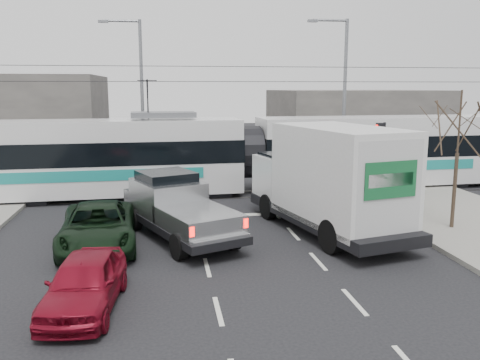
{
  "coord_description": "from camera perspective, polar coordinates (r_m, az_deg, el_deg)",
  "views": [
    {
      "loc": [
        -2.9,
        -14.26,
        5.25
      ],
      "look_at": [
        -0.05,
        4.31,
        1.8
      ],
      "focal_mm": 38.0,
      "sensor_mm": 36.0,
      "label": 1
    }
  ],
  "objects": [
    {
      "name": "ground",
      "position": [
        15.48,
        2.65,
        -9.44
      ],
      "size": [
        120.0,
        120.0,
        0.0
      ],
      "primitive_type": "plane",
      "color": "black",
      "rests_on": "ground"
    },
    {
      "name": "rails",
      "position": [
        24.99,
        -1.85,
        -1.7
      ],
      "size": [
        60.0,
        1.6,
        0.03
      ],
      "primitive_type": "cube",
      "color": "#33302D",
      "rests_on": "ground"
    },
    {
      "name": "building_right",
      "position": [
        41.15,
        12.62,
        6.33
      ],
      "size": [
        12.0,
        10.0,
        5.0
      ],
      "primitive_type": "cube",
      "color": "slate",
      "rests_on": "ground"
    },
    {
      "name": "bare_tree",
      "position": [
        19.83,
        23.39,
        5.34
      ],
      "size": [
        2.4,
        2.4,
        5.0
      ],
      "color": "#47382B",
      "rests_on": "ground"
    },
    {
      "name": "traffic_signal",
      "position": [
        22.92,
        15.52,
        3.74
      ],
      "size": [
        0.44,
        0.44,
        3.6
      ],
      "color": "black",
      "rests_on": "ground"
    },
    {
      "name": "street_lamp_near",
      "position": [
        30.05,
        11.33,
        9.95
      ],
      "size": [
        2.38,
        0.25,
        9.0
      ],
      "color": "slate",
      "rests_on": "ground"
    },
    {
      "name": "street_lamp_far",
      "position": [
        30.29,
        -11.31,
        9.95
      ],
      "size": [
        2.38,
        0.25,
        9.0
      ],
      "color": "slate",
      "rests_on": "ground"
    },
    {
      "name": "catenary",
      "position": [
        24.48,
        -1.9,
        7.19
      ],
      "size": [
        60.0,
        0.2,
        7.0
      ],
      "color": "black",
      "rests_on": "ground"
    },
    {
      "name": "tram",
      "position": [
        25.39,
        0.98,
        2.98
      ],
      "size": [
        27.27,
        3.97,
        5.55
      ],
      "rotation": [
        0.0,
        0.0,
        0.04
      ],
      "color": "silver",
      "rests_on": "ground"
    },
    {
      "name": "silver_pickup",
      "position": [
        18.1,
        -7.22,
        -2.92
      ],
      "size": [
        4.26,
        6.46,
        2.23
      ],
      "rotation": [
        0.0,
        0.0,
        0.39
      ],
      "color": "black",
      "rests_on": "ground"
    },
    {
      "name": "box_truck",
      "position": [
        18.53,
        10.02,
        -0.07
      ],
      "size": [
        4.45,
        8.24,
        3.91
      ],
      "rotation": [
        0.0,
        0.0,
        0.24
      ],
      "color": "black",
      "rests_on": "ground"
    },
    {
      "name": "navy_pickup",
      "position": [
        23.48,
        12.09,
        -0.15
      ],
      "size": [
        3.56,
        5.34,
        2.12
      ],
      "rotation": [
        0.0,
        0.0,
        0.38
      ],
      "color": "black",
      "rests_on": "ground"
    },
    {
      "name": "green_car",
      "position": [
        17.4,
        -15.67,
        -5.1
      ],
      "size": [
        2.73,
        5.31,
        1.43
      ],
      "primitive_type": "imported",
      "rotation": [
        0.0,
        0.0,
        0.07
      ],
      "color": "black",
      "rests_on": "ground"
    },
    {
      "name": "red_car",
      "position": [
        12.88,
        -17.04,
        -10.95
      ],
      "size": [
        1.94,
        4.02,
        1.33
      ],
      "primitive_type": "imported",
      "rotation": [
        0.0,
        0.0,
        -0.1
      ],
      "color": "maroon",
      "rests_on": "ground"
    }
  ]
}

